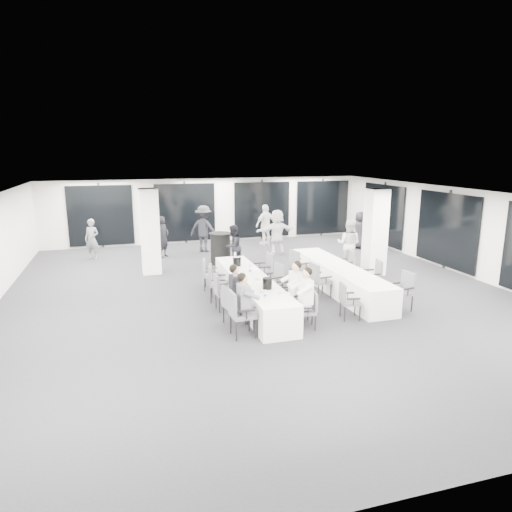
{
  "coord_description": "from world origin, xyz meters",
  "views": [
    {
      "loc": [
        -3.62,
        -11.88,
        3.98
      ],
      "look_at": [
        -0.18,
        -0.2,
        1.16
      ],
      "focal_mm": 32.0,
      "sensor_mm": 36.0,
      "label": 1
    }
  ],
  "objects_px": {
    "cocktail_table": "(221,248)",
    "standing_guest_g": "(92,236)",
    "chair_main_right_second": "(300,295)",
    "chair_side_right_near": "(403,289)",
    "chair_main_left_far": "(208,272)",
    "standing_guest_e": "(360,228)",
    "standing_guest_c": "(204,226)",
    "chair_main_left_near": "(239,311)",
    "chair_side_left_far": "(298,265)",
    "chair_main_left_fourth": "(216,280)",
    "chair_main_left_mid": "(222,290)",
    "banquet_table_side": "(339,278)",
    "chair_side_left_near": "(347,299)",
    "chair_main_right_fourth": "(275,278)",
    "standing_guest_d": "(266,222)",
    "standing_guest_a": "(163,234)",
    "standing_guest_f": "(277,229)",
    "chair_main_right_mid": "(287,287)",
    "chair_main_right_near": "(310,308)",
    "chair_side_left_mid": "(318,278)",
    "chair_main_left_second": "(231,303)",
    "standing_guest_b": "(233,244)",
    "chair_main_right_far": "(265,268)",
    "chair_side_right_mid": "(374,275)",
    "standing_guest_h": "(349,241)",
    "chair_side_right_far": "(347,263)",
    "ice_bucket_near": "(267,283)",
    "ice_bucket_far": "(237,261)"
  },
  "relations": [
    {
      "from": "ice_bucket_near",
      "to": "chair_main_right_mid",
      "type": "bearing_deg",
      "value": 40.34
    },
    {
      "from": "chair_main_left_near",
      "to": "chair_main_right_near",
      "type": "bearing_deg",
      "value": 87.4
    },
    {
      "from": "chair_side_left_far",
      "to": "chair_main_left_near",
      "type": "bearing_deg",
      "value": -52.14
    },
    {
      "from": "chair_side_right_near",
      "to": "standing_guest_d",
      "type": "relative_size",
      "value": 0.5
    },
    {
      "from": "standing_guest_c",
      "to": "chair_side_left_far",
      "type": "bearing_deg",
      "value": 145.6
    },
    {
      "from": "chair_main_left_mid",
      "to": "standing_guest_d",
      "type": "xyz_separation_m",
      "value": [
        3.59,
        7.65,
        0.46
      ]
    },
    {
      "from": "chair_main_right_second",
      "to": "chair_side_right_near",
      "type": "distance_m",
      "value": 2.76
    },
    {
      "from": "chair_side_right_far",
      "to": "standing_guest_a",
      "type": "height_order",
      "value": "standing_guest_a"
    },
    {
      "from": "chair_main_right_second",
      "to": "chair_side_left_far",
      "type": "xyz_separation_m",
      "value": [
        1.08,
        2.81,
        0.01
      ]
    },
    {
      "from": "chair_main_left_far",
      "to": "chair_main_right_fourth",
      "type": "bearing_deg",
      "value": 68.51
    },
    {
      "from": "chair_side_right_far",
      "to": "standing_guest_b",
      "type": "bearing_deg",
      "value": 62.44
    },
    {
      "from": "standing_guest_a",
      "to": "standing_guest_c",
      "type": "height_order",
      "value": "standing_guest_c"
    },
    {
      "from": "chair_side_right_far",
      "to": "chair_main_left_fourth",
      "type": "bearing_deg",
      "value": 112.42
    },
    {
      "from": "cocktail_table",
      "to": "chair_side_left_near",
      "type": "bearing_deg",
      "value": -74.18
    },
    {
      "from": "standing_guest_b",
      "to": "standing_guest_e",
      "type": "height_order",
      "value": "standing_guest_e"
    },
    {
      "from": "chair_main_left_far",
      "to": "chair_side_right_mid",
      "type": "xyz_separation_m",
      "value": [
        4.42,
        -1.72,
        0.04
      ]
    },
    {
      "from": "cocktail_table",
      "to": "chair_main_right_fourth",
      "type": "bearing_deg",
      "value": -80.69
    },
    {
      "from": "standing_guest_e",
      "to": "standing_guest_f",
      "type": "xyz_separation_m",
      "value": [
        -3.64,
        -0.08,
        0.13
      ]
    },
    {
      "from": "chair_main_left_fourth",
      "to": "chair_main_right_second",
      "type": "xyz_separation_m",
      "value": [
        1.67,
        -1.88,
        0.01
      ]
    },
    {
      "from": "chair_main_left_far",
      "to": "standing_guest_e",
      "type": "bearing_deg",
      "value": 132.81
    },
    {
      "from": "standing_guest_b",
      "to": "standing_guest_f",
      "type": "bearing_deg",
      "value": 175.09
    },
    {
      "from": "chair_side_left_far",
      "to": "chair_side_left_mid",
      "type": "bearing_deg",
      "value": -13.57
    },
    {
      "from": "standing_guest_c",
      "to": "standing_guest_f",
      "type": "relative_size",
      "value": 1.06
    },
    {
      "from": "standing_guest_d",
      "to": "standing_guest_g",
      "type": "relative_size",
      "value": 1.16
    },
    {
      "from": "banquet_table_side",
      "to": "standing_guest_d",
      "type": "distance_m",
      "value": 7.03
    },
    {
      "from": "chair_main_left_second",
      "to": "chair_main_left_fourth",
      "type": "distance_m",
      "value": 1.81
    },
    {
      "from": "chair_side_right_mid",
      "to": "standing_guest_h",
      "type": "height_order",
      "value": "standing_guest_h"
    },
    {
      "from": "cocktail_table",
      "to": "chair_main_left_fourth",
      "type": "distance_m",
      "value": 4.14
    },
    {
      "from": "chair_main_right_near",
      "to": "chair_side_left_mid",
      "type": "bearing_deg",
      "value": -16.41
    },
    {
      "from": "cocktail_table",
      "to": "ice_bucket_far",
      "type": "distance_m",
      "value": 3.35
    },
    {
      "from": "chair_side_left_far",
      "to": "standing_guest_c",
      "type": "relative_size",
      "value": 0.49
    },
    {
      "from": "chair_side_left_far",
      "to": "chair_side_right_near",
      "type": "height_order",
      "value": "chair_side_left_far"
    },
    {
      "from": "ice_bucket_far",
      "to": "chair_main_left_mid",
      "type": "bearing_deg",
      "value": -117.6
    },
    {
      "from": "chair_side_left_mid",
      "to": "standing_guest_d",
      "type": "bearing_deg",
      "value": 164.07
    },
    {
      "from": "cocktail_table",
      "to": "standing_guest_g",
      "type": "bearing_deg",
      "value": 154.44
    },
    {
      "from": "chair_side_left_mid",
      "to": "standing_guest_a",
      "type": "distance_m",
      "value": 7.21
    },
    {
      "from": "chair_side_left_near",
      "to": "chair_main_right_far",
      "type": "bearing_deg",
      "value": -150.64
    },
    {
      "from": "chair_side_right_mid",
      "to": "standing_guest_h",
      "type": "relative_size",
      "value": 0.51
    },
    {
      "from": "chair_main_left_fourth",
      "to": "standing_guest_b",
      "type": "bearing_deg",
      "value": 172.76
    },
    {
      "from": "standing_guest_c",
      "to": "chair_main_left_near",
      "type": "bearing_deg",
      "value": 119.97
    },
    {
      "from": "chair_main_right_second",
      "to": "chair_main_right_fourth",
      "type": "distance_m",
      "value": 1.81
    },
    {
      "from": "standing_guest_h",
      "to": "standing_guest_a",
      "type": "bearing_deg",
      "value": 10.71
    },
    {
      "from": "chair_main_left_fourth",
      "to": "chair_side_left_near",
      "type": "bearing_deg",
      "value": 64.76
    },
    {
      "from": "chair_side_left_mid",
      "to": "chair_side_right_far",
      "type": "xyz_separation_m",
      "value": [
        1.66,
        1.49,
        -0.04
      ]
    },
    {
      "from": "chair_main_left_fourth",
      "to": "chair_main_right_near",
      "type": "height_order",
      "value": "chair_main_left_fourth"
    },
    {
      "from": "chair_side_right_far",
      "to": "ice_bucket_near",
      "type": "height_order",
      "value": "ice_bucket_near"
    },
    {
      "from": "banquet_table_side",
      "to": "chair_side_right_near",
      "type": "height_order",
      "value": "chair_side_right_near"
    },
    {
      "from": "chair_main_right_mid",
      "to": "chair_main_right_near",
      "type": "bearing_deg",
      "value": -167.02
    },
    {
      "from": "chair_main_right_fourth",
      "to": "standing_guest_d",
      "type": "height_order",
      "value": "standing_guest_d"
    },
    {
      "from": "standing_guest_c",
      "to": "chair_main_left_mid",
      "type": "bearing_deg",
      "value": 118.74
    }
  ]
}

